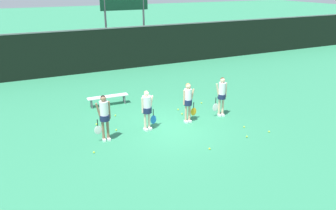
% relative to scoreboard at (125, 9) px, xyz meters
% --- Properties ---
extents(ground_plane, '(140.00, 140.00, 0.00)m').
position_rel_scoreboard_xyz_m(ground_plane, '(-2.00, -11.58, -3.86)').
color(ground_plane, '#2D7F56').
extents(fence_windscreen, '(60.00, 0.08, 2.85)m').
position_rel_scoreboard_xyz_m(fence_windscreen, '(-2.00, -1.67, -2.42)').
color(fence_windscreen, black).
rests_on(fence_windscreen, ground_plane).
extents(scoreboard, '(3.45, 0.15, 4.96)m').
position_rel_scoreboard_xyz_m(scoreboard, '(0.00, 0.00, 0.00)').
color(scoreboard, '#515156').
rests_on(scoreboard, ground_plane).
extents(bench_courtside, '(1.99, 0.42, 0.47)m').
position_rel_scoreboard_xyz_m(bench_courtside, '(-3.67, -8.06, -3.45)').
color(bench_courtside, silver).
rests_on(bench_courtside, ground_plane).
extents(player_0, '(0.66, 0.38, 1.82)m').
position_rel_scoreboard_xyz_m(player_0, '(-4.77, -11.68, -2.78)').
color(player_0, '#8C664C').
rests_on(player_0, ground_plane).
extents(player_1, '(0.66, 0.39, 1.68)m').
position_rel_scoreboard_xyz_m(player_1, '(-2.98, -11.49, -2.87)').
color(player_1, beige).
rests_on(player_1, ground_plane).
extents(player_2, '(0.63, 0.35, 1.75)m').
position_rel_scoreboard_xyz_m(player_2, '(-1.12, -11.51, -2.82)').
color(player_2, tan).
rests_on(player_2, ground_plane).
extents(player_3, '(0.64, 0.36, 1.79)m').
position_rel_scoreboard_xyz_m(player_3, '(0.56, -11.52, -2.80)').
color(player_3, beige).
rests_on(player_3, ground_plane).
extents(tennis_ball_0, '(0.07, 0.07, 0.07)m').
position_rel_scoreboard_xyz_m(tennis_ball_0, '(0.26, -13.80, -3.83)').
color(tennis_ball_0, '#CCE033').
rests_on(tennis_ball_0, ground_plane).
extents(tennis_ball_1, '(0.07, 0.07, 0.07)m').
position_rel_scoreboard_xyz_m(tennis_ball_1, '(-4.76, -10.13, -3.83)').
color(tennis_ball_1, '#CCE033').
rests_on(tennis_ball_1, ground_plane).
extents(tennis_ball_2, '(0.07, 0.07, 0.07)m').
position_rel_scoreboard_xyz_m(tennis_ball_2, '(0.73, -13.02, -3.83)').
color(tennis_ball_2, '#CCE033').
rests_on(tennis_ball_2, ground_plane).
extents(tennis_ball_3, '(0.07, 0.07, 0.07)m').
position_rel_scoreboard_xyz_m(tennis_ball_3, '(-0.87, -10.10, -3.83)').
color(tennis_ball_3, '#CCE033').
rests_on(tennis_ball_3, ground_plane).
extents(tennis_ball_4, '(0.06, 0.06, 0.06)m').
position_rel_scoreboard_xyz_m(tennis_ball_4, '(-5.44, -12.48, -3.83)').
color(tennis_ball_4, '#CCE033').
rests_on(tennis_ball_4, ground_plane).
extents(tennis_ball_5, '(0.07, 0.07, 0.07)m').
position_rel_scoreboard_xyz_m(tennis_ball_5, '(-0.95, -10.66, -3.83)').
color(tennis_ball_5, '#CCE033').
rests_on(tennis_ball_5, ground_plane).
extents(tennis_ball_6, '(0.06, 0.06, 0.06)m').
position_rel_scoreboard_xyz_m(tennis_ball_6, '(-4.17, -11.03, -3.83)').
color(tennis_ball_6, '#CCE033').
rests_on(tennis_ball_6, ground_plane).
extents(tennis_ball_7, '(0.06, 0.06, 0.06)m').
position_rel_scoreboard_xyz_m(tennis_ball_7, '(1.35, -13.82, -3.83)').
color(tennis_ball_7, '#CCE033').
rests_on(tennis_ball_7, ground_plane).
extents(tennis_ball_8, '(0.07, 0.07, 0.07)m').
position_rel_scoreboard_xyz_m(tennis_ball_8, '(-1.58, -14.02, -3.83)').
color(tennis_ball_8, '#CCE033').
rests_on(tennis_ball_8, ground_plane).
extents(tennis_ball_9, '(0.07, 0.07, 0.07)m').
position_rel_scoreboard_xyz_m(tennis_ball_9, '(0.58, -9.81, -3.83)').
color(tennis_ball_9, '#CCE033').
rests_on(tennis_ball_9, ground_plane).
extents(tennis_ball_10, '(0.07, 0.07, 0.07)m').
position_rel_scoreboard_xyz_m(tennis_ball_10, '(-3.76, -9.54, -3.83)').
color(tennis_ball_10, '#CCE033').
rests_on(tennis_ball_10, ground_plane).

